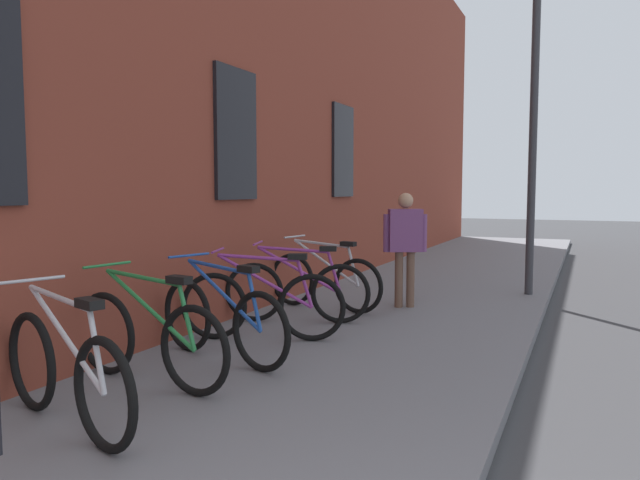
{
  "coord_description": "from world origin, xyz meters",
  "views": [
    {
      "loc": [
        -0.86,
        -0.5,
        1.72
      ],
      "look_at": [
        4.65,
        1.97,
        1.21
      ],
      "focal_mm": 33.68,
      "sensor_mm": 36.0,
      "label": 1
    }
  ],
  "objects_px": {
    "bicycle_nearest_sign": "(148,338)",
    "bicycle_leaning_wall": "(222,320)",
    "bicycle_by_door": "(324,281)",
    "bicycle_mid_rack": "(263,304)",
    "bicycle_under_window": "(298,291)",
    "pedestrian_by_facade": "(405,238)",
    "street_lamp": "(534,105)",
    "bicycle_beside_lamp": "(65,372)"
  },
  "relations": [
    {
      "from": "bicycle_mid_rack",
      "to": "bicycle_under_window",
      "type": "distance_m",
      "value": 0.92
    },
    {
      "from": "bicycle_nearest_sign",
      "to": "bicycle_mid_rack",
      "type": "relative_size",
      "value": 1.04
    },
    {
      "from": "bicycle_nearest_sign",
      "to": "bicycle_by_door",
      "type": "bearing_deg",
      "value": -1.01
    },
    {
      "from": "bicycle_under_window",
      "to": "street_lamp",
      "type": "xyz_separation_m",
      "value": [
        3.22,
        -2.36,
        2.48
      ]
    },
    {
      "from": "street_lamp",
      "to": "bicycle_under_window",
      "type": "bearing_deg",
      "value": 143.72
    },
    {
      "from": "bicycle_beside_lamp",
      "to": "pedestrian_by_facade",
      "type": "bearing_deg",
      "value": -9.94
    },
    {
      "from": "bicycle_mid_rack",
      "to": "bicycle_by_door",
      "type": "height_order",
      "value": "same"
    },
    {
      "from": "street_lamp",
      "to": "bicycle_by_door",
      "type": "bearing_deg",
      "value": 134.61
    },
    {
      "from": "bicycle_beside_lamp",
      "to": "bicycle_mid_rack",
      "type": "height_order",
      "value": "same"
    },
    {
      "from": "bicycle_under_window",
      "to": "bicycle_by_door",
      "type": "relative_size",
      "value": 0.97
    },
    {
      "from": "bicycle_under_window",
      "to": "bicycle_by_door",
      "type": "height_order",
      "value": "same"
    },
    {
      "from": "bicycle_beside_lamp",
      "to": "street_lamp",
      "type": "bearing_deg",
      "value": -19.02
    },
    {
      "from": "bicycle_by_door",
      "to": "street_lamp",
      "type": "xyz_separation_m",
      "value": [
        2.36,
        -2.39,
        2.48
      ]
    },
    {
      "from": "bicycle_nearest_sign",
      "to": "street_lamp",
      "type": "bearing_deg",
      "value": -22.9
    },
    {
      "from": "bicycle_under_window",
      "to": "pedestrian_by_facade",
      "type": "bearing_deg",
      "value": -31.96
    },
    {
      "from": "bicycle_under_window",
      "to": "street_lamp",
      "type": "height_order",
      "value": "street_lamp"
    },
    {
      "from": "bicycle_mid_rack",
      "to": "bicycle_under_window",
      "type": "relative_size",
      "value": 0.99
    },
    {
      "from": "bicycle_under_window",
      "to": "bicycle_beside_lamp",
      "type": "bearing_deg",
      "value": -179.52
    },
    {
      "from": "bicycle_leaning_wall",
      "to": "bicycle_by_door",
      "type": "xyz_separation_m",
      "value": [
        2.62,
        0.11,
        0.0
      ]
    },
    {
      "from": "bicycle_by_door",
      "to": "bicycle_beside_lamp",
      "type": "bearing_deg",
      "value": -179.25
    },
    {
      "from": "bicycle_mid_rack",
      "to": "bicycle_by_door",
      "type": "relative_size",
      "value": 0.96
    },
    {
      "from": "bicycle_nearest_sign",
      "to": "bicycle_mid_rack",
      "type": "height_order",
      "value": "same"
    },
    {
      "from": "bicycle_under_window",
      "to": "bicycle_by_door",
      "type": "xyz_separation_m",
      "value": [
        0.86,
        0.03,
        0.0
      ]
    },
    {
      "from": "bicycle_nearest_sign",
      "to": "bicycle_leaning_wall",
      "type": "bearing_deg",
      "value": -11.59
    },
    {
      "from": "bicycle_mid_rack",
      "to": "street_lamp",
      "type": "relative_size",
      "value": 0.35
    },
    {
      "from": "bicycle_mid_rack",
      "to": "bicycle_by_door",
      "type": "distance_m",
      "value": 1.78
    },
    {
      "from": "bicycle_nearest_sign",
      "to": "bicycle_leaning_wall",
      "type": "xyz_separation_m",
      "value": [
        0.83,
        -0.17,
        -0.0
      ]
    },
    {
      "from": "bicycle_beside_lamp",
      "to": "bicycle_under_window",
      "type": "xyz_separation_m",
      "value": [
        3.55,
        0.03,
        0.0
      ]
    },
    {
      "from": "bicycle_beside_lamp",
      "to": "bicycle_nearest_sign",
      "type": "height_order",
      "value": "same"
    },
    {
      "from": "bicycle_nearest_sign",
      "to": "bicycle_leaning_wall",
      "type": "distance_m",
      "value": 0.85
    },
    {
      "from": "bicycle_nearest_sign",
      "to": "bicycle_under_window",
      "type": "relative_size",
      "value": 1.04
    },
    {
      "from": "bicycle_mid_rack",
      "to": "street_lamp",
      "type": "bearing_deg",
      "value": -29.23
    },
    {
      "from": "bicycle_leaning_wall",
      "to": "bicycle_by_door",
      "type": "relative_size",
      "value": 0.97
    },
    {
      "from": "bicycle_beside_lamp",
      "to": "pedestrian_by_facade",
      "type": "height_order",
      "value": "pedestrian_by_facade"
    },
    {
      "from": "bicycle_by_door",
      "to": "bicycle_mid_rack",
      "type": "bearing_deg",
      "value": -177.58
    },
    {
      "from": "bicycle_under_window",
      "to": "bicycle_nearest_sign",
      "type": "bearing_deg",
      "value": 178.03
    },
    {
      "from": "bicycle_beside_lamp",
      "to": "pedestrian_by_facade",
      "type": "xyz_separation_m",
      "value": [
        5.0,
        -0.88,
        0.56
      ]
    },
    {
      "from": "bicycle_leaning_wall",
      "to": "street_lamp",
      "type": "distance_m",
      "value": 6.01
    },
    {
      "from": "bicycle_leaning_wall",
      "to": "bicycle_under_window",
      "type": "height_order",
      "value": "same"
    },
    {
      "from": "bicycle_beside_lamp",
      "to": "bicycle_by_door",
      "type": "bearing_deg",
      "value": 0.75
    },
    {
      "from": "bicycle_by_door",
      "to": "street_lamp",
      "type": "height_order",
      "value": "street_lamp"
    },
    {
      "from": "bicycle_under_window",
      "to": "pedestrian_by_facade",
      "type": "distance_m",
      "value": 1.8
    }
  ]
}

